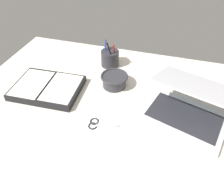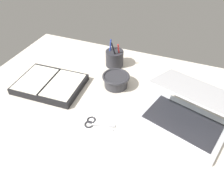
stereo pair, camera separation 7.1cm
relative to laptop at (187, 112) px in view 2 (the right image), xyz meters
The scene contains 7 objects.
desk_top 33.28cm from the laptop, behind, with size 140.00×100.00×2.00cm, color beige.
laptop is the anchor object (origin of this frame).
bowl 37.15cm from the laptop, 162.70° to the left, with size 13.69×13.69×6.41cm.
pen_cup 51.39cm from the laptop, 146.53° to the left, with size 9.98×9.98×15.89cm.
planner 65.98cm from the laptop, behind, with size 33.08×25.01×3.67cm.
scissors 39.05cm from the laptop, 155.81° to the right, with size 12.91×6.45×0.80cm.
paper_sheet_front 36.27cm from the laptop, 159.10° to the right, with size 19.92×27.74×0.16cm, color white.
Camera 2 is at (26.77, -66.83, 72.42)cm, focal length 35.00 mm.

